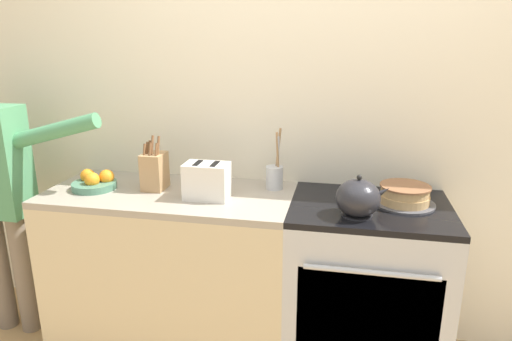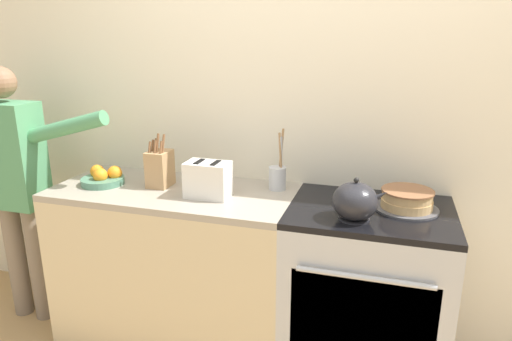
{
  "view_description": "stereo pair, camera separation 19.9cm",
  "coord_description": "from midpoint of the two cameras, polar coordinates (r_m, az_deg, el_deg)",
  "views": [
    {
      "loc": [
        0.18,
        -1.82,
        1.67
      ],
      "look_at": [
        -0.23,
        0.27,
        1.04
      ],
      "focal_mm": 32.0,
      "sensor_mm": 36.0,
      "label": 1
    },
    {
      "loc": [
        0.38,
        -1.77,
        1.67
      ],
      "look_at": [
        -0.23,
        0.27,
        1.04
      ],
      "focal_mm": 32.0,
      "sensor_mm": 36.0,
      "label": 2
    }
  ],
  "objects": [
    {
      "name": "counter_cabinet",
      "position": [
        2.62,
        -12.47,
        -11.89
      ],
      "size": [
        1.29,
        0.6,
        0.89
      ],
      "color": "beige",
      "rests_on": "ground_plane"
    },
    {
      "name": "fruit_bowl",
      "position": [
        2.6,
        -21.58,
        -1.38
      ],
      "size": [
        0.23,
        0.23,
        0.1
      ],
      "color": "#4C7F66",
      "rests_on": "counter_cabinet"
    },
    {
      "name": "knife_block",
      "position": [
        2.47,
        -14.84,
        -0.04
      ],
      "size": [
        0.11,
        0.14,
        0.29
      ],
      "color": "tan",
      "rests_on": "counter_cabinet"
    },
    {
      "name": "tea_kettle",
      "position": [
        2.06,
        10.03,
        -3.48
      ],
      "size": [
        0.24,
        0.2,
        0.19
      ],
      "color": "#232328",
      "rests_on": "stove_range"
    },
    {
      "name": "toaster",
      "position": [
        2.28,
        -8.66,
        -1.34
      ],
      "size": [
        0.23,
        0.14,
        0.18
      ],
      "color": "silver",
      "rests_on": "counter_cabinet"
    },
    {
      "name": "layer_cake",
      "position": [
        2.27,
        15.72,
        -3.07
      ],
      "size": [
        0.29,
        0.29,
        0.1
      ],
      "color": "#4C4C51",
      "rests_on": "stove_range"
    },
    {
      "name": "wall_back",
      "position": [
        2.46,
        4.68,
        7.67
      ],
      "size": [
        8.0,
        0.04,
        2.6
      ],
      "color": "silver",
      "rests_on": "ground_plane"
    },
    {
      "name": "stove_range",
      "position": [
        2.42,
        11.08,
        -14.25
      ],
      "size": [
        0.76,
        0.63,
        0.89
      ],
      "color": "#B7BABF",
      "rests_on": "ground_plane"
    },
    {
      "name": "utensil_crock",
      "position": [
        2.4,
        0.01,
        -0.59
      ],
      "size": [
        0.09,
        0.09,
        0.33
      ],
      "color": "#B7BABF",
      "rests_on": "counter_cabinet"
    }
  ]
}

